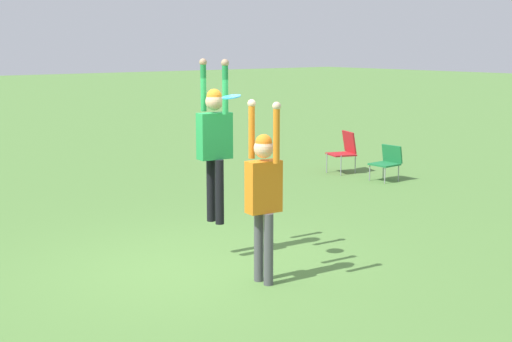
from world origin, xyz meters
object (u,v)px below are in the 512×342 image
(frisbee, at_px, (231,97))
(camping_chair_0, at_px, (345,149))
(person_jumping, at_px, (215,136))
(person_defending, at_px, (264,187))
(camping_chair_2, at_px, (387,160))

(frisbee, bearing_deg, camping_chair_0, 123.92)
(person_jumping, relative_size, person_defending, 0.99)
(person_jumping, bearing_deg, person_defending, -90.00)
(camping_chair_0, bearing_deg, camping_chair_2, -160.36)
(frisbee, bearing_deg, camping_chair_2, 115.17)
(person_jumping, xyz_separation_m, camping_chair_0, (-3.66, 6.22, -1.17))
(person_jumping, bearing_deg, frisbee, -99.65)
(frisbee, height_order, camping_chair_0, frisbee)
(person_defending, distance_m, frisbee, 1.23)
(camping_chair_0, height_order, camping_chair_2, camping_chair_0)
(person_jumping, distance_m, camping_chair_0, 7.31)
(person_defending, height_order, frisbee, frisbee)
(camping_chair_2, bearing_deg, person_jumping, 108.44)
(person_defending, distance_m, camping_chair_2, 7.39)
(frisbee, bearing_deg, person_jumping, 163.67)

